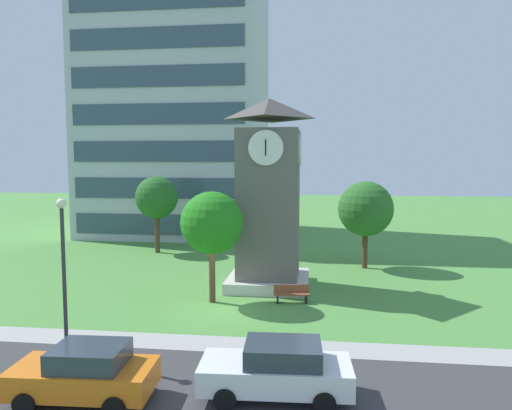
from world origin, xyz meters
name	(u,v)px	position (x,y,z in m)	size (l,w,h in m)	color
ground_plane	(224,310)	(0.00, 0.00, 0.00)	(160.00, 160.00, 0.00)	#4C893D
street_asphalt	(170,399)	(0.00, -8.64, 0.00)	(120.00, 7.20, 0.01)	#38383A
kerb_strip	(204,343)	(0.00, -4.24, 0.00)	(120.00, 1.60, 0.01)	#9E9E99
office_building	(179,105)	(-9.29, 24.81, 12.80)	(16.65, 13.61, 25.60)	#B7BCC6
clock_tower	(269,204)	(1.70, 4.61, 4.74)	(4.53, 4.53, 10.59)	#605B56
park_bench	(292,293)	(3.16, 1.57, 0.46)	(1.85, 0.74, 0.88)	brown
street_lamp	(63,259)	(-4.71, -6.01, 3.59)	(0.36, 0.36, 5.78)	#333338
tree_by_building	(212,223)	(-0.83, 1.15, 4.03)	(3.14, 3.14, 5.62)	#513823
tree_near_tower	(157,198)	(-7.90, 13.54, 4.30)	(3.29, 3.29, 5.98)	#513823
tree_streetside	(366,209)	(7.64, 10.01, 3.97)	(3.65, 3.65, 5.81)	#513823
parked_car_orange	(85,373)	(-2.45, -9.06, 0.86)	(4.24, 2.21, 1.69)	orange
parked_car_white	(277,369)	(3.18, -8.12, 0.86)	(4.62, 2.22, 1.69)	silver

